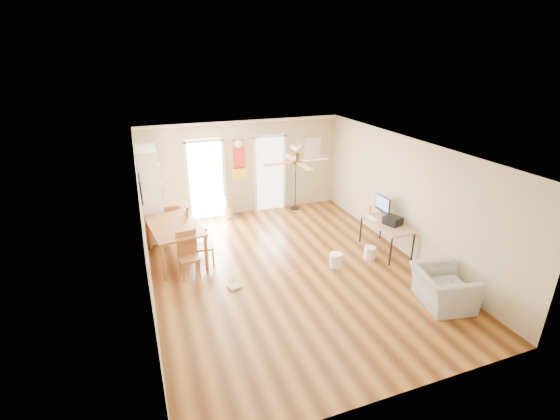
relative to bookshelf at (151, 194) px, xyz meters
name	(u,v)px	position (x,y,z in m)	size (l,w,h in m)	color
floor	(290,271)	(2.51, -2.71, -1.12)	(7.00, 7.00, 0.00)	brown
ceiling	(291,149)	(2.51, -2.71, 1.48)	(5.50, 7.00, 0.00)	silver
wall_back	(244,168)	(2.51, 0.79, 0.18)	(5.50, 0.04, 2.60)	beige
wall_front	(397,318)	(2.51, -6.21, 0.18)	(5.50, 0.04, 2.60)	beige
wall_left	(145,234)	(-0.24, -2.71, 0.18)	(0.04, 7.00, 2.60)	beige
wall_right	(406,197)	(5.26, -2.71, 0.18)	(0.04, 7.00, 2.60)	beige
crown_molding	(291,151)	(2.51, -2.71, 1.44)	(5.50, 7.00, 0.08)	white
kitchen_doorway	(206,181)	(1.46, 0.78, -0.07)	(0.90, 0.10, 2.10)	white
bathroom_doorway	(270,174)	(3.26, 0.78, -0.07)	(0.80, 0.10, 2.10)	white
wall_decal	(239,160)	(2.38, 0.77, 0.43)	(0.46, 0.03, 1.10)	red
ac_grille	(312,148)	(4.56, 0.76, 0.58)	(0.50, 0.04, 0.60)	white
framed_poster	(140,188)	(-0.22, -1.31, 0.58)	(0.04, 0.66, 0.48)	black
ceiling_fan	(297,162)	(2.51, -3.01, 1.31)	(1.24, 1.24, 0.20)	#593819
bookshelf	(151,194)	(0.00, 0.00, 0.00)	(0.45, 1.00, 2.23)	white
dining_table	(176,242)	(0.36, -1.35, -0.70)	(0.99, 1.65, 0.82)	brown
dining_chair_right_a	(197,225)	(0.91, -0.83, -0.60)	(0.43, 0.43, 1.04)	#A06F33
dining_chair_right_b	(204,244)	(0.91, -1.79, -0.65)	(0.39, 0.39, 0.94)	#A67235
dining_chair_near	(189,256)	(0.52, -2.20, -0.65)	(0.39, 0.39, 0.94)	#A86B36
dining_chair_far	(173,221)	(0.41, -0.27, -0.66)	(0.38, 0.38, 0.91)	#AB6837
trash_can	(229,207)	(2.00, 0.54, -0.81)	(0.28, 0.28, 0.61)	silver
torchiere_lamp	(295,178)	(3.94, 0.51, -0.18)	(0.35, 0.35, 1.86)	black
computer_desk	(386,237)	(4.88, -2.63, -0.77)	(0.65, 1.29, 0.69)	tan
imac	(382,207)	(4.98, -2.26, -0.17)	(0.08, 0.55, 0.51)	black
keyboard	(371,218)	(4.71, -2.26, -0.42)	(0.12, 0.38, 0.01)	white
printer	(393,221)	(4.96, -2.72, -0.33)	(0.30, 0.36, 0.18)	black
orange_bottle	(370,210)	(4.81, -2.02, -0.32)	(0.07, 0.07, 0.21)	orange
wastebasket_a	(336,260)	(3.49, -2.88, -0.96)	(0.26, 0.26, 0.30)	white
wastebasket_b	(370,253)	(4.36, -2.84, -0.97)	(0.25, 0.25, 0.29)	white
floor_cloth	(235,287)	(1.26, -2.93, -1.10)	(0.25, 0.20, 0.04)	gray
armchair	(443,288)	(4.66, -4.74, -0.78)	(1.03, 0.90, 0.67)	#9E9D98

